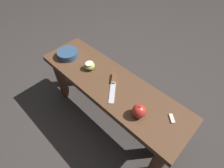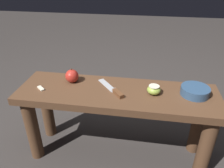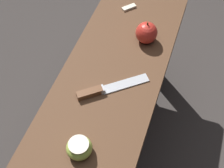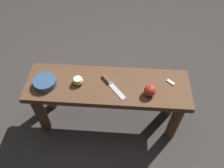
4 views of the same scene
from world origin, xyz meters
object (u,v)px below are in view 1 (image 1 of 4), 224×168
wooden_bench (111,93)px  apple_whole (139,111)px  knife (113,83)px  bowl (68,54)px  apple_cut (90,66)px

wooden_bench → apple_whole: apple_whole is taller
apple_whole → wooden_bench: bearing=166.8°
wooden_bench → knife: bearing=23.4°
wooden_bench → bowl: bowl is taller
wooden_bench → apple_whole: 0.31m
wooden_bench → bowl: (-0.40, -0.03, 0.13)m
wooden_bench → apple_whole: size_ratio=12.70×
knife → apple_cut: (-0.21, -0.01, 0.02)m
apple_cut → bowl: size_ratio=0.48×
knife → bowl: bowl is taller
apple_cut → bowl: bearing=-173.2°
knife → bowl: size_ratio=1.36×
bowl → knife: bearing=5.1°
wooden_bench → apple_whole: bearing=-13.2°
apple_cut → knife: bearing=3.4°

